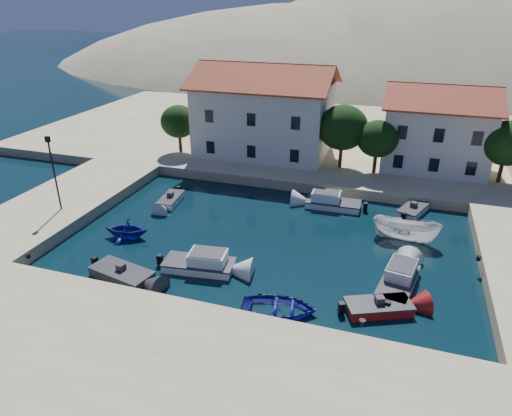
# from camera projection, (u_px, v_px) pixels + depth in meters

# --- Properties ---
(ground) EXTENTS (400.00, 400.00, 0.00)m
(ground) POSITION_uv_depth(u_px,v_px,m) (220.00, 319.00, 26.60)
(ground) COLOR black
(ground) RESTS_ON ground
(quay_south) EXTENTS (52.00, 12.00, 1.00)m
(quay_south) POSITION_uv_depth(u_px,v_px,m) (170.00, 389.00, 21.22)
(quay_south) COLOR tan
(quay_south) RESTS_ON ground
(quay_west) EXTENTS (8.00, 20.00, 1.00)m
(quay_west) POSITION_uv_depth(u_px,v_px,m) (64.00, 203.00, 40.38)
(quay_west) COLOR tan
(quay_west) RESTS_ON ground
(quay_north) EXTENTS (80.00, 36.00, 1.00)m
(quay_north) POSITION_uv_depth(u_px,v_px,m) (346.00, 139.00, 58.54)
(quay_north) COLOR tan
(quay_north) RESTS_ON ground
(hills) EXTENTS (254.00, 176.00, 99.00)m
(hills) POSITION_uv_depth(u_px,v_px,m) (442.00, 144.00, 137.09)
(hills) COLOR gray
(hills) RESTS_ON ground
(building_left) EXTENTS (14.70, 9.45, 9.70)m
(building_left) POSITION_uv_depth(u_px,v_px,m) (264.00, 109.00, 49.90)
(building_left) COLOR beige
(building_left) RESTS_ON quay_north
(building_mid) EXTENTS (10.50, 8.40, 8.30)m
(building_mid) POSITION_uv_depth(u_px,v_px,m) (437.00, 126.00, 45.97)
(building_mid) COLOR beige
(building_mid) RESTS_ON quay_north
(trees) EXTENTS (37.30, 5.30, 6.45)m
(trees) POSITION_uv_depth(u_px,v_px,m) (358.00, 132.00, 45.20)
(trees) COLOR #382314
(trees) RESTS_ON quay_north
(lamppost) EXTENTS (0.35, 0.25, 6.22)m
(lamppost) POSITION_uv_depth(u_px,v_px,m) (53.00, 166.00, 36.43)
(lamppost) COLOR black
(lamppost) RESTS_ON quay_west
(bollards) EXTENTS (29.36, 9.56, 0.30)m
(bollards) POSITION_uv_depth(u_px,v_px,m) (284.00, 276.00, 28.65)
(bollards) COLOR black
(bollards) RESTS_ON ground
(motorboat_grey_sw) EXTENTS (4.66, 2.80, 1.25)m
(motorboat_grey_sw) POSITION_uv_depth(u_px,v_px,m) (122.00, 274.00, 30.42)
(motorboat_grey_sw) COLOR #313035
(motorboat_grey_sw) RESTS_ON ground
(cabin_cruiser_south) EXTENTS (5.07, 2.65, 1.60)m
(cabin_cruiser_south) POSITION_uv_depth(u_px,v_px,m) (199.00, 263.00, 31.27)
(cabin_cruiser_south) COLOR white
(cabin_cruiser_south) RESTS_ON ground
(rowboat_south) EXTENTS (4.99, 3.93, 0.93)m
(rowboat_south) POSITION_uv_depth(u_px,v_px,m) (280.00, 312.00, 27.22)
(rowboat_south) COLOR navy
(rowboat_south) RESTS_ON ground
(motorboat_red_se) EXTENTS (4.27, 3.21, 1.25)m
(motorboat_red_se) POSITION_uv_depth(u_px,v_px,m) (379.00, 307.00, 27.15)
(motorboat_red_se) COLOR maroon
(motorboat_red_se) RESTS_ON ground
(cabin_cruiser_east) EXTENTS (2.80, 5.13, 1.60)m
(cabin_cruiser_east) POSITION_uv_depth(u_px,v_px,m) (398.00, 282.00, 29.25)
(cabin_cruiser_east) COLOR white
(cabin_cruiser_east) RESTS_ON ground
(boat_east) EXTENTS (5.26, 2.46, 1.96)m
(boat_east) POSITION_uv_depth(u_px,v_px,m) (404.00, 240.00, 35.20)
(boat_east) COLOR white
(boat_east) RESTS_ON ground
(motorboat_white_ne) EXTENTS (2.81, 3.87, 1.25)m
(motorboat_white_ne) POSITION_uv_depth(u_px,v_px,m) (413.00, 210.00, 39.46)
(motorboat_white_ne) COLOR white
(motorboat_white_ne) RESTS_ON ground
(rowboat_west) EXTENTS (3.87, 3.51, 1.77)m
(rowboat_west) POSITION_uv_depth(u_px,v_px,m) (128.00, 237.00, 35.64)
(rowboat_west) COLOR navy
(rowboat_west) RESTS_ON ground
(motorboat_white_west) EXTENTS (1.90, 3.62, 1.25)m
(motorboat_white_west) POSITION_uv_depth(u_px,v_px,m) (171.00, 200.00, 41.44)
(motorboat_white_west) COLOR white
(motorboat_white_west) RESTS_ON ground
(cabin_cruiser_north) EXTENTS (4.86, 2.18, 1.60)m
(cabin_cruiser_north) POSITION_uv_depth(u_px,v_px,m) (333.00, 202.00, 40.47)
(cabin_cruiser_north) COLOR white
(cabin_cruiser_north) RESTS_ON ground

